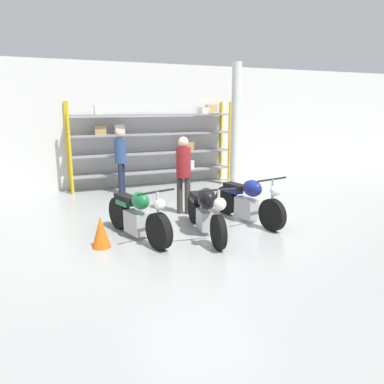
{
  "coord_description": "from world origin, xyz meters",
  "views": [
    {
      "loc": [
        -2.89,
        -6.23,
        2.37
      ],
      "look_at": [
        0.0,
        0.4,
        0.7
      ],
      "focal_mm": 35.0,
      "sensor_mm": 36.0,
      "label": 1
    }
  ],
  "objects_px": {
    "person_browsing": "(183,169)",
    "person_near_rack": "(121,156)",
    "motorcycle_green": "(137,216)",
    "motorcycle_black": "(205,210)",
    "motorcycle_blue": "(248,201)",
    "shelving_rack": "(155,142)",
    "traffic_cone": "(101,232)"
  },
  "relations": [
    {
      "from": "person_browsing",
      "to": "traffic_cone",
      "type": "bearing_deg",
      "value": -21.57
    },
    {
      "from": "motorcycle_black",
      "to": "motorcycle_blue",
      "type": "height_order",
      "value": "motorcycle_black"
    },
    {
      "from": "motorcycle_black",
      "to": "motorcycle_blue",
      "type": "bearing_deg",
      "value": 116.55
    },
    {
      "from": "motorcycle_green",
      "to": "person_browsing",
      "type": "bearing_deg",
      "value": 114.81
    },
    {
      "from": "motorcycle_green",
      "to": "person_near_rack",
      "type": "height_order",
      "value": "person_near_rack"
    },
    {
      "from": "traffic_cone",
      "to": "motorcycle_green",
      "type": "bearing_deg",
      "value": 17.45
    },
    {
      "from": "motorcycle_black",
      "to": "person_browsing",
      "type": "height_order",
      "value": "person_browsing"
    },
    {
      "from": "person_browsing",
      "to": "person_near_rack",
      "type": "xyz_separation_m",
      "value": [
        -0.8,
        2.58,
        0.01
      ]
    },
    {
      "from": "shelving_rack",
      "to": "motorcycle_black",
      "type": "bearing_deg",
      "value": -97.13
    },
    {
      "from": "shelving_rack",
      "to": "motorcycle_green",
      "type": "distance_m",
      "value": 4.82
    },
    {
      "from": "motorcycle_green",
      "to": "motorcycle_blue",
      "type": "xyz_separation_m",
      "value": [
        2.38,
        0.04,
        0.03
      ]
    },
    {
      "from": "person_near_rack",
      "to": "traffic_cone",
      "type": "xyz_separation_m",
      "value": [
        -1.28,
        -3.94,
        -0.75
      ]
    },
    {
      "from": "motorcycle_blue",
      "to": "person_browsing",
      "type": "xyz_separation_m",
      "value": [
        -1.0,
        1.1,
        0.57
      ]
    },
    {
      "from": "motorcycle_black",
      "to": "person_browsing",
      "type": "relative_size",
      "value": 1.24
    },
    {
      "from": "motorcycle_blue",
      "to": "traffic_cone",
      "type": "relative_size",
      "value": 3.68
    },
    {
      "from": "motorcycle_green",
      "to": "person_near_rack",
      "type": "xyz_separation_m",
      "value": [
        0.58,
        3.72,
        0.61
      ]
    },
    {
      "from": "shelving_rack",
      "to": "motorcycle_blue",
      "type": "bearing_deg",
      "value": -82.41
    },
    {
      "from": "person_near_rack",
      "to": "person_browsing",
      "type": "bearing_deg",
      "value": 138.14
    },
    {
      "from": "shelving_rack",
      "to": "person_browsing",
      "type": "relative_size",
      "value": 2.88
    },
    {
      "from": "shelving_rack",
      "to": "traffic_cone",
      "type": "bearing_deg",
      "value": -118.55
    },
    {
      "from": "motorcycle_blue",
      "to": "traffic_cone",
      "type": "distance_m",
      "value": 3.09
    },
    {
      "from": "motorcycle_blue",
      "to": "person_near_rack",
      "type": "relative_size",
      "value": 1.16
    },
    {
      "from": "traffic_cone",
      "to": "person_near_rack",
      "type": "bearing_deg",
      "value": 71.94
    },
    {
      "from": "motorcycle_blue",
      "to": "person_browsing",
      "type": "relative_size",
      "value": 1.18
    },
    {
      "from": "person_browsing",
      "to": "person_near_rack",
      "type": "height_order",
      "value": "person_near_rack"
    },
    {
      "from": "motorcycle_black",
      "to": "person_near_rack",
      "type": "distance_m",
      "value": 4.15
    },
    {
      "from": "motorcycle_blue",
      "to": "person_near_rack",
      "type": "bearing_deg",
      "value": -164.13
    },
    {
      "from": "motorcycle_black",
      "to": "traffic_cone",
      "type": "bearing_deg",
      "value": -85.43
    },
    {
      "from": "motorcycle_green",
      "to": "motorcycle_blue",
      "type": "height_order",
      "value": "motorcycle_blue"
    },
    {
      "from": "motorcycle_green",
      "to": "shelving_rack",
      "type": "bearing_deg",
      "value": 142.85
    },
    {
      "from": "shelving_rack",
      "to": "motorcycle_green",
      "type": "bearing_deg",
      "value": -112.34
    },
    {
      "from": "motorcycle_green",
      "to": "traffic_cone",
      "type": "xyz_separation_m",
      "value": [
        -0.7,
        -0.22,
        -0.14
      ]
    }
  ]
}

